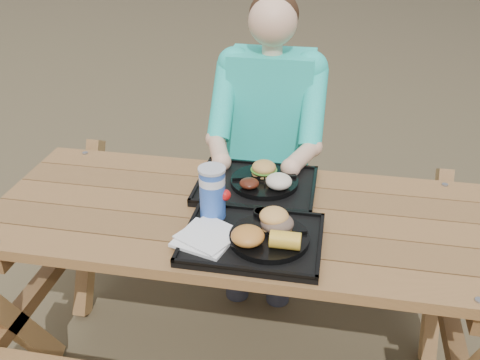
# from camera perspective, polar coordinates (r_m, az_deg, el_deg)

# --- Properties ---
(ground) EXTENTS (60.00, 60.00, 0.00)m
(ground) POSITION_cam_1_polar(r_m,az_deg,el_deg) (2.41, 0.00, -18.61)
(ground) COLOR #999999
(ground) RESTS_ON ground
(picnic_table) EXTENTS (1.80, 1.49, 0.75)m
(picnic_table) POSITION_cam_1_polar(r_m,az_deg,el_deg) (2.14, 0.00, -11.87)
(picnic_table) COLOR #999999
(picnic_table) RESTS_ON ground
(tray_near) EXTENTS (0.45, 0.35, 0.02)m
(tray_near) POSITION_cam_1_polar(r_m,az_deg,el_deg) (1.76, 1.35, -6.43)
(tray_near) COLOR black
(tray_near) RESTS_ON picnic_table
(tray_far) EXTENTS (0.45, 0.35, 0.02)m
(tray_far) POSITION_cam_1_polar(r_m,az_deg,el_deg) (2.05, 1.74, -0.71)
(tray_far) COLOR black
(tray_far) RESTS_ON picnic_table
(plate_near) EXTENTS (0.26, 0.26, 0.02)m
(plate_near) POSITION_cam_1_polar(r_m,az_deg,el_deg) (1.74, 3.13, -6.18)
(plate_near) COLOR black
(plate_near) RESTS_ON tray_near
(plate_far) EXTENTS (0.26, 0.26, 0.02)m
(plate_far) POSITION_cam_1_polar(r_m,az_deg,el_deg) (2.05, 2.62, -0.17)
(plate_far) COLOR black
(plate_far) RESTS_ON tray_far
(napkin_stack) EXTENTS (0.21, 0.21, 0.02)m
(napkin_stack) POSITION_cam_1_polar(r_m,az_deg,el_deg) (1.74, -3.69, -6.10)
(napkin_stack) COLOR white
(napkin_stack) RESTS_ON tray_near
(soda_cup) EXTENTS (0.09, 0.09, 0.18)m
(soda_cup) POSITION_cam_1_polar(r_m,az_deg,el_deg) (1.82, -2.96, -1.47)
(soda_cup) COLOR #1747B2
(soda_cup) RESTS_ON tray_near
(condiment_bbq) EXTENTS (0.06, 0.06, 0.03)m
(condiment_bbq) POSITION_cam_1_polar(r_m,az_deg,el_deg) (1.83, 2.31, -3.74)
(condiment_bbq) COLOR black
(condiment_bbq) RESTS_ON tray_near
(condiment_mustard) EXTENTS (0.05, 0.05, 0.03)m
(condiment_mustard) POSITION_cam_1_polar(r_m,az_deg,el_deg) (1.84, 3.78, -3.68)
(condiment_mustard) COLOR gold
(condiment_mustard) RESTS_ON tray_near
(sandwich) EXTENTS (0.10, 0.10, 0.11)m
(sandwich) POSITION_cam_1_polar(r_m,az_deg,el_deg) (1.73, 4.02, -3.73)
(sandwich) COLOR #EFA854
(sandwich) RESTS_ON plate_near
(mac_cheese) EXTENTS (0.11, 0.11, 0.05)m
(mac_cheese) POSITION_cam_1_polar(r_m,az_deg,el_deg) (1.68, 0.83, -5.99)
(mac_cheese) COLOR #CF8836
(mac_cheese) RESTS_ON plate_near
(corn_cob) EXTENTS (0.10, 0.10, 0.06)m
(corn_cob) POSITION_cam_1_polar(r_m,az_deg,el_deg) (1.66, 4.85, -6.41)
(corn_cob) COLOR yellow
(corn_cob) RESTS_ON plate_near
(cutlery_far) EXTENTS (0.07, 0.14, 0.01)m
(cutlery_far) POSITION_cam_1_polar(r_m,az_deg,el_deg) (2.09, -2.86, 0.17)
(cutlery_far) COLOR black
(cutlery_far) RESTS_ON tray_far
(burger) EXTENTS (0.10, 0.10, 0.09)m
(burger) POSITION_cam_1_polar(r_m,az_deg,el_deg) (2.06, 2.58, 1.66)
(burger) COLOR gold
(burger) RESTS_ON plate_far
(baked_beans) EXTENTS (0.07, 0.07, 0.03)m
(baked_beans) POSITION_cam_1_polar(r_m,az_deg,el_deg) (1.98, 0.99, -0.36)
(baked_beans) COLOR #4D1C0F
(baked_beans) RESTS_ON plate_far
(potato_salad) EXTENTS (0.10, 0.10, 0.05)m
(potato_salad) POSITION_cam_1_polar(r_m,az_deg,el_deg) (1.98, 4.16, -0.14)
(potato_salad) COLOR white
(potato_salad) RESTS_ON plate_far
(diner) EXTENTS (0.48, 0.84, 1.28)m
(diner) POSITION_cam_1_polar(r_m,az_deg,el_deg) (2.58, 3.13, 2.81)
(diner) COLOR #1BC3BD
(diner) RESTS_ON ground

